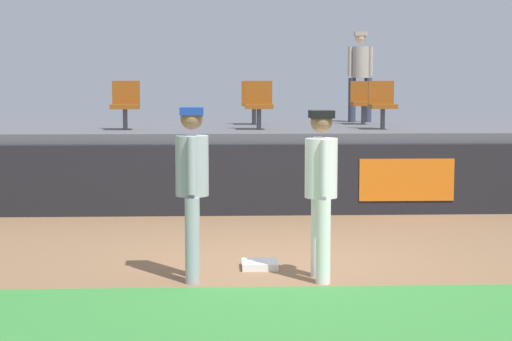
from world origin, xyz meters
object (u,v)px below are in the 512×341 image
seat_front_center (259,102)px  spectator_hooded (360,70)px  first_base (260,265)px  player_fielder_home (321,183)px  seat_front_right (382,102)px  seat_front_left (125,102)px  player_runner_visitor (192,181)px  seat_back_right (363,100)px  seat_back_center (254,100)px

seat_front_center → spectator_hooded: 3.58m
seat_front_center → first_base: bearing=-92.5°
player_fielder_home → spectator_hooded: (1.83, 8.71, 1.30)m
player_fielder_home → seat_front_right: (1.76, 5.96, 0.71)m
seat_front_right → seat_front_left: 4.44m
seat_front_right → seat_front_left: bearing=180.0°
first_base → seat_front_center: size_ratio=0.48×
seat_front_left → seat_front_right: bearing=-0.0°
player_fielder_home → spectator_hooded: 9.00m
player_runner_visitor → spectator_hooded: bearing=158.8°
player_runner_visitor → seat_back_right: 8.31m
first_base → seat_back_right: bearing=71.9°
player_fielder_home → seat_front_center: (-0.38, 5.96, 0.71)m
seat_front_right → seat_front_center: (-2.15, 0.00, 0.00)m
seat_back_right → spectator_hooded: bearing=84.0°
seat_back_right → seat_front_right: bearing=-88.8°
seat_back_right → spectator_hooded: 1.13m
seat_front_center → player_fielder_home: bearing=-86.3°
first_base → seat_front_right: 6.10m
player_runner_visitor → seat_front_right: (3.11, 5.89, 0.68)m
spectator_hooded → seat_front_left: bearing=33.0°
first_base → player_runner_visitor: 1.36m
seat_front_center → player_runner_visitor: bearing=-99.3°
seat_front_right → seat_front_center: bearing=180.0°
seat_front_center → seat_front_right: bearing=-0.0°
seat_back_center → spectator_hooded: bearing=23.2°
seat_front_right → seat_back_right: size_ratio=1.00×
seat_front_right → spectator_hooded: 2.82m
player_runner_visitor → seat_front_center: 6.01m
player_fielder_home → player_runner_visitor: size_ratio=0.98×
seat_back_center → seat_back_right: 2.13m
seat_front_right → seat_back_right: (-0.04, 1.80, 0.00)m
player_fielder_home → spectator_hooded: size_ratio=0.97×
first_base → seat_back_center: 7.36m
first_base → seat_back_center: seat_back_center is taller
first_base → seat_back_right: (2.34, 7.16, 1.70)m
seat_front_center → seat_front_left: bearing=-180.0°
seat_back_center → spectator_hooded: spectator_hooded is taller
first_base → seat_back_center: (0.22, 7.16, 1.70)m
spectator_hooded → seat_front_center: bearing=52.8°
first_base → spectator_hooded: bearing=73.2°
seat_front_right → player_fielder_home: bearing=-106.5°
seat_front_left → spectator_hooded: (4.50, 2.75, 0.60)m
player_fielder_home → seat_back_right: size_ratio=2.13×
seat_front_right → first_base: bearing=-113.9°
player_fielder_home → first_base: bearing=-137.9°
first_base → spectator_hooded: 8.78m
first_base → spectator_hooded: spectator_hooded is taller
seat_back_center → seat_front_center: 1.80m
seat_front_right → seat_back_right: same height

